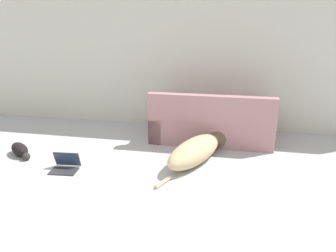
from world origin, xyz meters
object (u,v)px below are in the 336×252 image
couch (211,125)px  dog (198,149)px  laptop_open (66,164)px  cat (20,150)px

couch → dog: size_ratio=1.18×
laptop_open → cat: bearing=157.0°
couch → cat: (-2.66, -1.13, -0.18)m
dog → cat: dog is taller
couch → laptop_open: (-1.81, -1.41, -0.19)m
dog → laptop_open: 1.79m
couch → cat: bearing=22.8°
cat → laptop_open: (0.85, -0.29, -0.01)m
cat → laptop_open: bearing=17.9°
couch → cat: couch is taller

